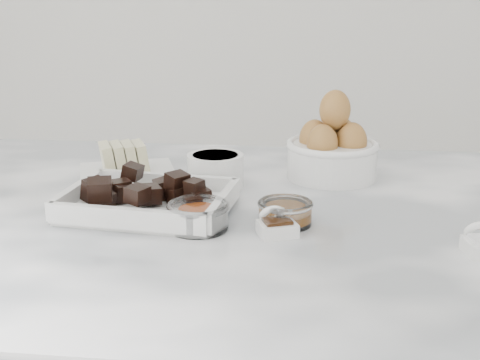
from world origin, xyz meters
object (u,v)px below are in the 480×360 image
(chocolate_dish, at_px, (148,196))
(butter_plate, at_px, (126,167))
(sugar_ramekin, at_px, (215,169))
(zest_bowl, at_px, (198,215))
(honey_bowl, at_px, (285,212))
(egg_bowl, at_px, (332,150))
(vanilla_spoon, at_px, (276,225))

(chocolate_dish, relative_size, butter_plate, 1.26)
(chocolate_dish, xyz_separation_m, butter_plate, (-0.08, 0.15, -0.00))
(chocolate_dish, bearing_deg, sugar_ramekin, 59.38)
(chocolate_dish, bearing_deg, zest_bowl, -34.81)
(honey_bowl, bearing_deg, butter_plate, 147.12)
(butter_plate, height_order, zest_bowl, butter_plate)
(sugar_ramekin, distance_m, zest_bowl, 0.19)
(zest_bowl, bearing_deg, honey_bowl, 15.87)
(butter_plate, relative_size, egg_bowl, 1.27)
(sugar_ramekin, xyz_separation_m, vanilla_spoon, (0.11, -0.20, -0.02))
(butter_plate, distance_m, zest_bowl, 0.27)
(butter_plate, relative_size, honey_bowl, 2.59)
(zest_bowl, bearing_deg, sugar_ramekin, 91.80)
(egg_bowl, distance_m, vanilla_spoon, 0.29)
(sugar_ramekin, bearing_deg, zest_bowl, -88.20)
(vanilla_spoon, bearing_deg, sugar_ramekin, 119.67)
(sugar_ramekin, xyz_separation_m, zest_bowl, (0.01, -0.19, -0.01))
(egg_bowl, distance_m, zest_bowl, 0.32)
(honey_bowl, distance_m, vanilla_spoon, 0.04)
(honey_bowl, height_order, zest_bowl, zest_bowl)
(chocolate_dish, bearing_deg, butter_plate, 116.55)
(egg_bowl, bearing_deg, butter_plate, -170.58)
(chocolate_dish, distance_m, egg_bowl, 0.34)
(zest_bowl, bearing_deg, butter_plate, 127.23)
(chocolate_dish, distance_m, vanilla_spoon, 0.20)
(egg_bowl, relative_size, honey_bowl, 2.03)
(sugar_ramekin, relative_size, zest_bowl, 1.07)
(sugar_ramekin, xyz_separation_m, egg_bowl, (0.19, 0.08, 0.02))
(chocolate_dish, height_order, honey_bowl, chocolate_dish)
(chocolate_dish, distance_m, sugar_ramekin, 0.15)
(egg_bowl, height_order, zest_bowl, egg_bowl)
(chocolate_dish, height_order, egg_bowl, egg_bowl)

